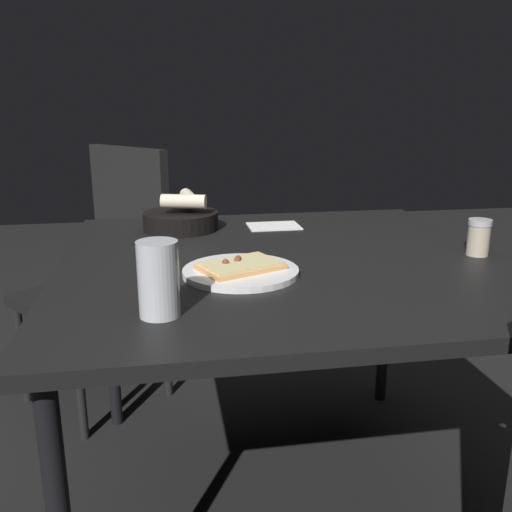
# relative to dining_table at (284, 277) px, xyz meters

# --- Properties ---
(ground) EXTENTS (8.00, 8.00, 0.00)m
(ground) POSITION_rel_dining_table_xyz_m (0.00, 0.00, -0.68)
(ground) COLOR black
(dining_table) EXTENTS (1.11, 1.10, 0.73)m
(dining_table) POSITION_rel_dining_table_xyz_m (0.00, 0.00, 0.00)
(dining_table) COLOR black
(dining_table) RESTS_ON ground
(pizza_plate) EXTENTS (0.26, 0.26, 0.04)m
(pizza_plate) POSITION_rel_dining_table_xyz_m (-0.13, -0.13, 0.07)
(pizza_plate) COLOR white
(pizza_plate) RESTS_ON dining_table
(bread_basket) EXTENTS (0.23, 0.23, 0.11)m
(bread_basket) POSITION_rel_dining_table_xyz_m (-0.24, 0.35, 0.09)
(bread_basket) COLOR black
(bread_basket) RESTS_ON dining_table
(beer_glass) EXTENTS (0.08, 0.08, 0.14)m
(beer_glass) POSITION_rel_dining_table_xyz_m (-0.31, -0.35, 0.12)
(beer_glass) COLOR silver
(beer_glass) RESTS_ON dining_table
(pepper_shaker) EXTENTS (0.06, 0.06, 0.09)m
(pepper_shaker) POSITION_rel_dining_table_xyz_m (0.49, -0.07, 0.10)
(pepper_shaker) COLOR #BFB299
(pepper_shaker) RESTS_ON dining_table
(napkin) EXTENTS (0.16, 0.12, 0.00)m
(napkin) POSITION_rel_dining_table_xyz_m (0.04, 0.34, 0.06)
(napkin) COLOR white
(napkin) RESTS_ON dining_table
(chair_far) EXTENTS (0.62, 0.62, 0.95)m
(chair_far) POSITION_rel_dining_table_xyz_m (-0.51, 0.74, -0.16)
(chair_far) COLOR black
(chair_far) RESTS_ON ground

